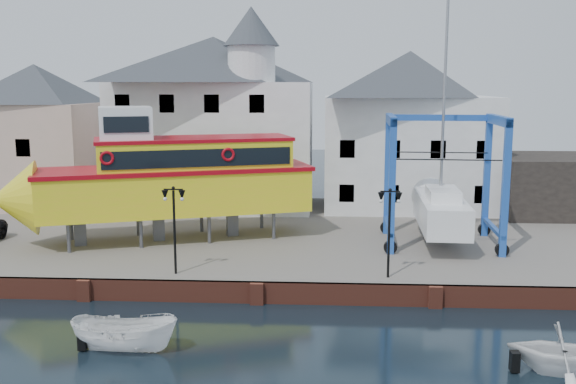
{
  "coord_description": "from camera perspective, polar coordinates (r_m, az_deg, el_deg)",
  "views": [
    {
      "loc": [
        3.03,
        -27.78,
        9.87
      ],
      "look_at": [
        1.0,
        7.0,
        4.0
      ],
      "focal_mm": 40.0,
      "sensor_mm": 36.0,
      "label": 1
    }
  ],
  "objects": [
    {
      "name": "tour_boat",
      "position": [
        37.09,
        -11.5,
        1.21
      ],
      "size": [
        17.96,
        9.71,
        7.65
      ],
      "rotation": [
        0.0,
        0.0,
        0.33
      ],
      "color": "#59595E",
      "rests_on": "hardstanding"
    },
    {
      "name": "building_pink",
      "position": [
        50.52,
        -21.35,
        4.69
      ],
      "size": [
        8.0,
        7.0,
        10.3
      ],
      "color": "#C2A38F",
      "rests_on": "hardstanding"
    },
    {
      "name": "lamp_post_right",
      "position": [
        29.68,
        9.02,
        -1.62
      ],
      "size": [
        1.12,
        0.32,
        4.2
      ],
      "color": "black",
      "rests_on": "hardstanding"
    },
    {
      "name": "building_white_main",
      "position": [
        46.91,
        -6.4,
        6.42
      ],
      "size": [
        14.0,
        8.3,
        14.0
      ],
      "color": "silver",
      "rests_on": "hardstanding"
    },
    {
      "name": "shed_dark",
      "position": [
        48.04,
        22.72,
        0.59
      ],
      "size": [
        8.0,
        7.0,
        4.0
      ],
      "primitive_type": "cube",
      "color": "black",
      "rests_on": "hardstanding"
    },
    {
      "name": "travel_lift",
      "position": [
        37.46,
        13.3,
        -0.78
      ],
      "size": [
        6.68,
        9.26,
        13.85
      ],
      "rotation": [
        0.0,
        0.0,
        -0.04
      ],
      "color": "#1C50AD",
      "rests_on": "hardstanding"
    },
    {
      "name": "motorboat_c",
      "position": [
        24.88,
        23.1,
        -14.61
      ],
      "size": [
        4.26,
        3.89,
        1.91
      ],
      "primitive_type": "imported",
      "rotation": [
        0.0,
        0.0,
        1.33
      ],
      "color": "white",
      "rests_on": "ground"
    },
    {
      "name": "lamp_post_left",
      "position": [
        30.36,
        -10.11,
        -1.4
      ],
      "size": [
        1.12,
        0.32,
        4.2
      ],
      "color": "black",
      "rests_on": "hardstanding"
    },
    {
      "name": "quay_wall",
      "position": [
        29.57,
        -2.75,
        -8.92
      ],
      "size": [
        44.0,
        0.47,
        1.0
      ],
      "color": "brown",
      "rests_on": "ground"
    },
    {
      "name": "building_white_right",
      "position": [
        47.27,
        10.64,
        5.43
      ],
      "size": [
        12.0,
        8.0,
        11.2
      ],
      "color": "silver",
      "rests_on": "hardstanding"
    },
    {
      "name": "hardstanding",
      "position": [
        40.01,
        -1.1,
        -3.98
      ],
      "size": [
        44.0,
        22.0,
        1.0
      ],
      "primitive_type": "cube",
      "color": "slate",
      "rests_on": "ground"
    },
    {
      "name": "ground",
      "position": [
        29.64,
        -2.76,
        -9.9
      ],
      "size": [
        140.0,
        140.0,
        0.0
      ],
      "primitive_type": "plane",
      "color": "#16242D",
      "rests_on": "ground"
    },
    {
      "name": "motorboat_a",
      "position": [
        25.45,
        -14.28,
        -13.57
      ],
      "size": [
        4.17,
        1.74,
        1.58
      ],
      "primitive_type": "imported",
      "rotation": [
        0.0,
        0.0,
        1.52
      ],
      "color": "white",
      "rests_on": "ground"
    }
  ]
}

